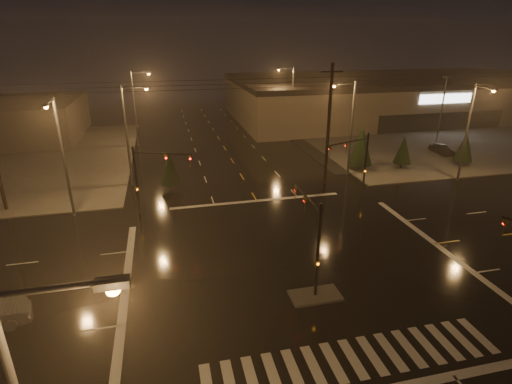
# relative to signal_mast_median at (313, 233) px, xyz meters

# --- Properties ---
(ground) EXTENTS (140.00, 140.00, 0.00)m
(ground) POSITION_rel_signal_mast_median_xyz_m (-0.00, 3.07, -3.75)
(ground) COLOR black
(ground) RESTS_ON ground
(sidewalk_ne) EXTENTS (36.00, 36.00, 0.12)m
(sidewalk_ne) POSITION_rel_signal_mast_median_xyz_m (30.00, 33.07, -3.69)
(sidewalk_ne) COLOR #44423C
(sidewalk_ne) RESTS_ON ground
(median_island) EXTENTS (3.00, 1.60, 0.15)m
(median_island) POSITION_rel_signal_mast_median_xyz_m (-0.00, -0.93, -3.68)
(median_island) COLOR #44423C
(median_island) RESTS_ON ground
(crosswalk) EXTENTS (15.00, 2.60, 0.01)m
(crosswalk) POSITION_rel_signal_mast_median_xyz_m (-0.00, -5.93, -3.75)
(crosswalk) COLOR beige
(crosswalk) RESTS_ON ground
(stop_bar_far) EXTENTS (16.00, 0.50, 0.01)m
(stop_bar_far) POSITION_rel_signal_mast_median_xyz_m (-0.00, 14.07, -3.75)
(stop_bar_far) COLOR beige
(stop_bar_far) RESTS_ON ground
(parking_lot) EXTENTS (50.00, 24.00, 0.08)m
(parking_lot) POSITION_rel_signal_mast_median_xyz_m (35.00, 31.07, -3.71)
(parking_lot) COLOR black
(parking_lot) RESTS_ON ground
(retail_building) EXTENTS (60.20, 28.30, 7.20)m
(retail_building) POSITION_rel_signal_mast_median_xyz_m (35.00, 49.06, 0.09)
(retail_building) COLOR brown
(retail_building) RESTS_ON ground
(signal_mast_median) EXTENTS (0.25, 4.59, 6.00)m
(signal_mast_median) POSITION_rel_signal_mast_median_xyz_m (0.00, 0.00, 0.00)
(signal_mast_median) COLOR black
(signal_mast_median) RESTS_ON ground
(signal_mast_ne) EXTENTS (4.84, 1.86, 6.00)m
(signal_mast_ne) POSITION_rel_signal_mast_median_xyz_m (9.50, 13.21, 0.04)
(signal_mast_ne) COLOR black
(signal_mast_ne) RESTS_ON ground
(signal_mast_nw) EXTENTS (4.84, 1.86, 6.00)m
(signal_mast_nw) POSITION_rel_signal_mast_median_xyz_m (-9.50, 13.21, 0.04)
(signal_mast_nw) COLOR black
(signal_mast_nw) RESTS_ON ground
(streetlight_1) EXTENTS (2.77, 0.32, 10.00)m
(streetlight_1) POSITION_rel_signal_mast_median_xyz_m (-11.18, 21.07, 2.05)
(streetlight_1) COLOR #38383A
(streetlight_1) RESTS_ON ground
(streetlight_2) EXTENTS (2.77, 0.32, 10.00)m
(streetlight_2) POSITION_rel_signal_mast_median_xyz_m (-11.18, 37.07, 2.05)
(streetlight_2) COLOR #38383A
(streetlight_2) RESTS_ON ground
(streetlight_3) EXTENTS (2.77, 0.32, 10.00)m
(streetlight_3) POSITION_rel_signal_mast_median_xyz_m (11.18, 19.07, 2.05)
(streetlight_3) COLOR #38383A
(streetlight_3) RESTS_ON ground
(streetlight_4) EXTENTS (2.77, 0.32, 10.00)m
(streetlight_4) POSITION_rel_signal_mast_median_xyz_m (11.18, 39.07, 2.05)
(streetlight_4) COLOR #38383A
(streetlight_4) RESTS_ON ground
(streetlight_5) EXTENTS (0.32, 2.77, 10.00)m
(streetlight_5) POSITION_rel_signal_mast_median_xyz_m (-16.00, 14.26, 2.05)
(streetlight_5) COLOR #38383A
(streetlight_5) RESTS_ON ground
(streetlight_6) EXTENTS (0.32, 2.77, 10.00)m
(streetlight_6) POSITION_rel_signal_mast_median_xyz_m (22.00, 14.26, 2.05)
(streetlight_6) COLOR #38383A
(streetlight_6) RESTS_ON ground
(utility_pole_1) EXTENTS (2.20, 0.32, 12.00)m
(utility_pole_1) POSITION_rel_signal_mast_median_xyz_m (8.00, 17.07, 2.38)
(utility_pole_1) COLOR black
(utility_pole_1) RESTS_ON ground
(conifer_0) EXTENTS (2.75, 2.75, 4.99)m
(conifer_0) POSITION_rel_signal_mast_median_xyz_m (13.53, 20.35, -0.91)
(conifer_0) COLOR black
(conifer_0) RESTS_ON ground
(conifer_1) EXTENTS (2.01, 2.01, 3.84)m
(conifer_1) POSITION_rel_signal_mast_median_xyz_m (18.44, 19.60, -1.49)
(conifer_1) COLOR black
(conifer_1) RESTS_ON ground
(conifer_2) EXTENTS (2.09, 2.09, 3.97)m
(conifer_2) POSITION_rel_signal_mast_median_xyz_m (25.91, 18.83, -1.42)
(conifer_2) COLOR black
(conifer_2) RESTS_ON ground
(conifer_3) EXTENTS (2.06, 2.06, 3.91)m
(conifer_3) POSITION_rel_signal_mast_median_xyz_m (-7.63, 18.84, -1.45)
(conifer_3) COLOR black
(conifer_3) RESTS_ON ground
(car_parked) EXTENTS (1.66, 4.01, 1.36)m
(car_parked) POSITION_rel_signal_mast_median_xyz_m (26.91, 23.81, -3.07)
(car_parked) COLOR black
(car_parked) RESTS_ON ground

